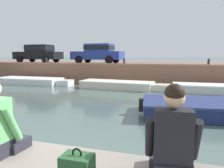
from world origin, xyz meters
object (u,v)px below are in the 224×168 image
object	(u,v)px
boat_moored_east_white	(212,89)
mooring_bollard_east	(209,62)
car_left_inner_blue	(98,53)
mooring_bollard_west	(46,60)
car_leftmost_black	(39,53)
boat_moored_central_cream	(120,85)
person_seated_middle	(172,143)
boat_moored_west_white	(33,81)
mooring_bollard_mid	(124,61)

from	to	relation	value
boat_moored_east_white	mooring_bollard_east	size ratio (longest dim) A/B	12.46
car_left_inner_blue	mooring_bollard_west	bearing A→B (deg)	-151.28
mooring_bollard_east	car_leftmost_black	bearing A→B (deg)	171.86
boat_moored_central_cream	car_leftmost_black	xyz separation A→B (m)	(-8.44, 3.91, 2.00)
person_seated_middle	car_left_inner_blue	bearing A→B (deg)	113.23
boat_moored_west_white	boat_moored_east_white	world-z (taller)	boat_moored_west_white
mooring_bollard_west	mooring_bollard_mid	xyz separation A→B (m)	(6.16, 0.00, 0.00)
boat_moored_central_cream	person_seated_middle	distance (m)	11.11
car_leftmost_black	car_left_inner_blue	distance (m)	5.58
boat_moored_west_white	boat_moored_central_cream	world-z (taller)	boat_moored_central_cream
boat_moored_west_white	mooring_bollard_east	bearing A→B (deg)	8.40
boat_moored_east_white	car_leftmost_black	distance (m)	14.27
mooring_bollard_east	car_left_inner_blue	bearing A→B (deg)	166.36
boat_moored_central_cream	mooring_bollard_mid	distance (m)	2.42
boat_moored_east_white	mooring_bollard_mid	world-z (taller)	mooring_bollard_mid
boat_moored_west_white	person_seated_middle	bearing A→B (deg)	-47.84
boat_moored_east_white	person_seated_middle	distance (m)	10.89
mooring_bollard_east	mooring_bollard_mid	bearing A→B (deg)	180.00
boat_moored_west_white	mooring_bollard_east	size ratio (longest dim) A/B	12.46
mooring_bollard_west	mooring_bollard_east	distance (m)	11.52
boat_moored_east_white	mooring_bollard_east	distance (m)	2.31
mooring_bollard_mid	mooring_bollard_east	world-z (taller)	same
mooring_bollard_west	boat_moored_east_white	bearing A→B (deg)	-8.98
boat_moored_central_cream	car_left_inner_blue	distance (m)	5.24
mooring_bollard_mid	mooring_bollard_east	xyz separation A→B (m)	(5.36, 0.00, 0.00)
car_left_inner_blue	mooring_bollard_mid	bearing A→B (deg)	-36.45
car_leftmost_black	mooring_bollard_west	world-z (taller)	car_leftmost_black
mooring_bollard_west	boat_moored_central_cream	bearing A→B (deg)	-17.13
boat_moored_east_white	mooring_bollard_west	size ratio (longest dim) A/B	12.46
car_leftmost_black	car_left_inner_blue	world-z (taller)	same
mooring_bollard_mid	person_seated_middle	bearing A→B (deg)	-74.04
car_left_inner_blue	mooring_bollard_west	size ratio (longest dim) A/B	9.20
mooring_bollard_mid	person_seated_middle	world-z (taller)	mooring_bollard_mid
boat_moored_central_cream	mooring_bollard_mid	bearing A→B (deg)	96.74
boat_moored_west_white	boat_moored_central_cream	size ratio (longest dim) A/B	1.04
boat_moored_central_cream	person_seated_middle	bearing A→B (deg)	-72.39
car_left_inner_blue	car_leftmost_black	bearing A→B (deg)	179.98
boat_moored_central_cream	boat_moored_east_white	distance (m)	5.18
car_leftmost_black	boat_moored_central_cream	bearing A→B (deg)	-24.86
boat_moored_east_white	car_left_inner_blue	bearing A→B (deg)	154.88
car_left_inner_blue	mooring_bollard_west	distance (m)	4.08
boat_moored_central_cream	boat_moored_east_white	size ratio (longest dim) A/B	0.96
boat_moored_east_white	car_left_inner_blue	world-z (taller)	car_left_inner_blue
boat_moored_central_cream	mooring_bollard_west	distance (m)	6.83
mooring_bollard_mid	boat_moored_west_white	bearing A→B (deg)	-164.61
car_left_inner_blue	person_seated_middle	world-z (taller)	car_left_inner_blue
boat_moored_central_cream	car_leftmost_black	world-z (taller)	car_leftmost_black
boat_moored_central_cream	mooring_bollard_mid	xyz separation A→B (m)	(-0.23, 1.97, 1.39)
mooring_bollard_west	mooring_bollard_mid	size ratio (longest dim) A/B	1.00
mooring_bollard_mid	person_seated_middle	size ratio (longest dim) A/B	0.46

